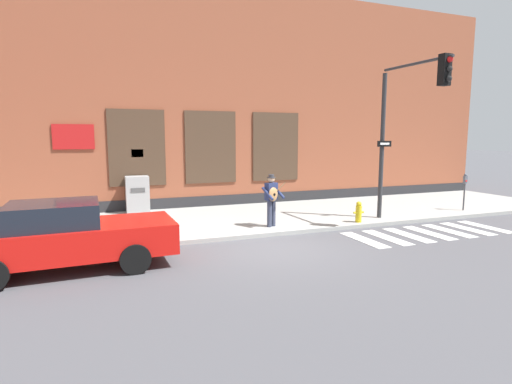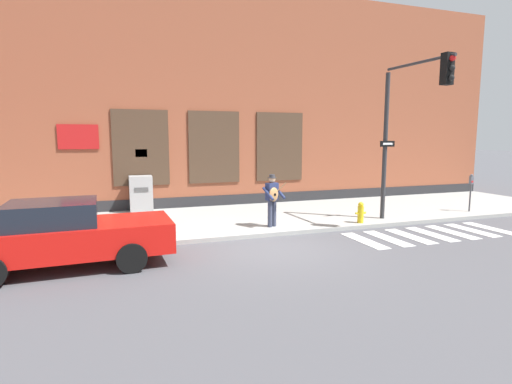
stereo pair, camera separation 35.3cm
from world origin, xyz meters
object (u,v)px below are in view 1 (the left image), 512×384
red_car (65,236)px  utility_box (137,194)px  fire_hydrant (359,212)px  traffic_light (406,114)px  busker (272,197)px  parking_meter (465,186)px

red_car → utility_box: size_ratio=3.40×
fire_hydrant → traffic_light: bearing=-26.4°
red_car → traffic_light: traffic_light is taller
utility_box → traffic_light: bearing=-32.5°
traffic_light → utility_box: 9.89m
busker → parking_meter: 8.13m
busker → traffic_light: size_ratio=0.32×
busker → red_car: bearing=-162.1°
red_car → busker: size_ratio=2.80×
red_car → utility_box: red_car is taller
traffic_light → fire_hydrant: traffic_light is taller
red_car → busker: 6.07m
parking_meter → busker: bearing=-179.9°
fire_hydrant → red_car: bearing=-170.5°
utility_box → fire_hydrant: (6.75, -4.47, -0.34)m
busker → parking_meter: size_ratio=1.16×
parking_meter → utility_box: 12.58m
red_car → busker: (5.77, 1.86, 0.31)m
parking_meter → fire_hydrant: size_ratio=2.05×
fire_hydrant → busker: bearing=172.3°
red_car → utility_box: 6.27m
parking_meter → fire_hydrant: bearing=-175.3°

